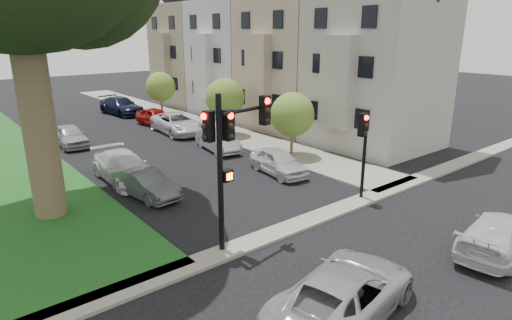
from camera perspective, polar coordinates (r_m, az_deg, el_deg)
ground at (r=16.33m, az=11.30°, el=-10.74°), size 140.00×140.00×0.00m
sidewalk_right at (r=38.40m, az=-10.10°, el=5.48°), size 3.50×44.00×0.12m
sidewalk_cross at (r=17.49m, az=6.26°, el=-8.33°), size 60.00×1.00×0.12m
house_a at (r=29.28m, az=16.00°, el=15.19°), size 7.70×7.55×15.97m
house_b at (r=34.19m, az=5.36°, el=15.90°), size 7.70×7.55×15.97m
house_c at (r=39.92m, az=-2.46°, el=16.08°), size 7.70×7.55×15.97m
house_d at (r=46.16m, az=-8.25°, el=16.04°), size 7.70×7.55×15.97m
small_tree_a at (r=25.78m, az=4.86°, el=6.04°), size 2.66×2.66×4.00m
small_tree_b at (r=31.12m, az=-4.18°, el=8.24°), size 2.83×2.83×4.25m
small_tree_c at (r=39.72m, az=-12.61°, el=9.49°), size 2.65×2.65×3.97m
traffic_signal_main at (r=14.29m, az=-3.51°, el=2.13°), size 2.73×0.72×5.58m
traffic_signal_secondary at (r=19.46m, az=14.15°, el=2.59°), size 0.51×0.42×4.08m
car_cross_near at (r=12.30m, az=11.76°, el=-16.85°), size 5.58×3.40×1.45m
car_cross_far at (r=17.34m, az=29.63°, el=-8.57°), size 4.89×2.49×1.36m
car_parked_0 at (r=23.13m, az=3.01°, el=-0.24°), size 2.12×4.18×1.36m
car_parked_1 at (r=27.73m, az=-5.11°, el=2.63°), size 2.06×4.34×1.37m
car_parked_2 at (r=32.95m, az=-10.40°, el=4.85°), size 2.94×5.68×1.53m
car_parked_3 at (r=35.89m, az=-13.19°, el=5.59°), size 2.11×4.40×1.45m
car_parked_4 at (r=41.80m, az=-17.54°, el=6.89°), size 2.80×5.64×1.58m
car_parked_5 at (r=20.56m, az=-14.49°, el=-3.10°), size 1.92×4.06×1.29m
car_parked_6 at (r=23.01m, az=-17.21°, el=-0.93°), size 2.21×5.16×1.48m
car_parked_7 at (r=31.34m, az=-23.57°, el=2.99°), size 1.80×4.24×1.43m
car_parked_9 at (r=40.14m, az=-27.47°, el=5.32°), size 1.83×4.58×1.48m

